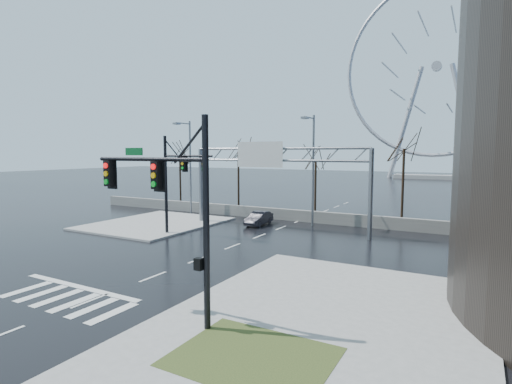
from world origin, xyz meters
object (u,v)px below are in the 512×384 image
Objects in this scene: signal_mast_far at (176,176)px; sign_gantry at (272,170)px; ferris_wheel at (436,74)px; car at (259,218)px; signal_mast_near at (176,200)px.

sign_gantry is (5.49, 6.00, 0.35)m from signal_mast_far.
car is at bearing -95.39° from ferris_wheel.
ferris_wheel is 13.55× the size of car.
ferris_wheel is (10.87, 86.04, 21.30)m from signal_mast_far.
ferris_wheel reaches higher than signal_mast_near.
signal_mast_near reaches higher than sign_gantry.
car is (-2.04, 1.38, -4.56)m from sign_gantry.
signal_mast_far is at bearing -117.65° from car.
signal_mast_far is 8.14m from sign_gantry.
signal_mast_near is 22.15m from car.
signal_mast_near is at bearing -73.81° from sign_gantry.
signal_mast_far is at bearing -132.47° from sign_gantry.
signal_mast_far reaches higher than car.
signal_mast_near is at bearing -72.23° from car.
car is (-7.56, 20.38, -4.25)m from signal_mast_near.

